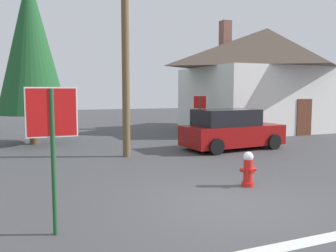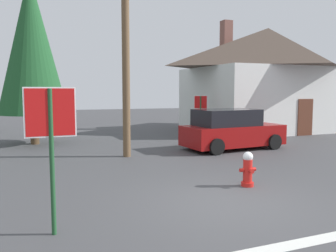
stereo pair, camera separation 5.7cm
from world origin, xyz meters
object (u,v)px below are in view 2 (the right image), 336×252
Objects in this scene: stop_sign_far at (201,108)px; pine_tree_mid_left at (31,44)px; utility_pole at (125,16)px; stop_sign_near at (51,129)px; fire_hydrant at (248,169)px; house at (267,77)px; parked_car at (231,130)px.

stop_sign_far is 0.28× the size of pine_tree_mid_left.
utility_pole is 1.29× the size of pine_tree_mid_left.
stop_sign_near is at bearing -124.42° from stop_sign_far.
stop_sign_far is at bearing 55.58° from stop_sign_near.
utility_pole is (-2.09, 5.07, 4.69)m from fire_hydrant.
house reaches higher than stop_sign_far.
stop_sign_far is at bearing 85.30° from parked_car.
parked_car is (7.22, 7.07, -1.02)m from stop_sign_near.
house is 8.82m from parked_car.
utility_pole is at bearing 112.39° from fire_hydrant.
stop_sign_near is 0.33× the size of pine_tree_mid_left.
stop_sign_far is (7.54, 11.01, -0.27)m from stop_sign_near.
house is at bearing 54.46° from fire_hydrant.
stop_sign_near is 13.35m from stop_sign_far.
fire_hydrant is at bearing -125.54° from house.
pine_tree_mid_left reaches higher than fire_hydrant.
house is 13.92m from pine_tree_mid_left.
parked_car is (-0.32, -3.94, -0.75)m from stop_sign_far.
stop_sign_far reaches higher than fire_hydrant.
stop_sign_near is 7.98m from utility_pole.
utility_pole is 6.28m from parked_car.
utility_pole is 0.96× the size of house.
utility_pole is 5.58m from pine_tree_mid_left.
fire_hydrant is 9.81m from stop_sign_far.
parked_car is 0.58× the size of pine_tree_mid_left.
fire_hydrant is 7.22m from utility_pole.
stop_sign_near reaches higher than parked_car.
stop_sign_near is 1.15× the size of stop_sign_far.
parked_car is at bearing -27.30° from pine_tree_mid_left.
stop_sign_far is 0.21× the size of house.
parked_car reaches higher than fire_hydrant.
house is (5.49, 2.21, 1.73)m from stop_sign_far.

